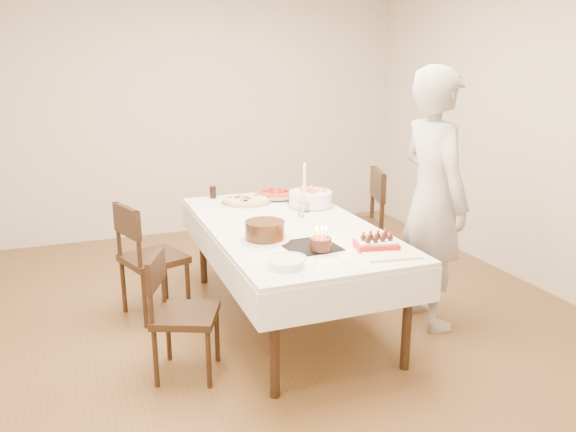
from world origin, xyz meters
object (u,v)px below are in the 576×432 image
object	(u,v)px
dining_table	(288,272)
taper_candle	(304,187)
pizza_pepperoni	(276,195)
strawberry_box	(376,244)
chair_right_savory	(352,226)
layer_cake	(265,231)
chair_left_savory	(154,258)
pasta_bowl	(311,198)
birthday_cake	(321,239)
pizza_white	(247,201)
person	(433,200)
chair_left_dessert	(186,315)
cola_glass	(213,192)

from	to	relation	value
dining_table	taper_candle	size ratio (longest dim) A/B	5.42
pizza_pepperoni	strawberry_box	world-z (taller)	strawberry_box
chair_right_savory	layer_cake	distance (m)	1.38
chair_left_savory	pizza_pepperoni	bearing A→B (deg)	178.63
dining_table	pasta_bowl	xyz separation A→B (m)	(0.36, 0.43, 0.44)
dining_table	chair_left_savory	world-z (taller)	chair_left_savory
layer_cake	birthday_cake	world-z (taller)	birthday_cake
pizza_white	layer_cake	size ratio (longest dim) A/B	1.27
person	layer_cake	xyz separation A→B (m)	(-1.24, 0.09, -0.12)
pasta_bowl	taper_candle	size ratio (longest dim) A/B	0.90
pizza_pepperoni	pasta_bowl	world-z (taller)	pasta_bowl
chair_left_dessert	pizza_white	xyz separation A→B (m)	(0.76, 1.22, 0.37)
taper_candle	pasta_bowl	bearing A→B (deg)	49.69
chair_left_savory	cola_glass	distance (m)	0.88
pasta_bowl	dining_table	bearing A→B (deg)	-130.02
cola_glass	layer_cake	bearing A→B (deg)	-88.08
chair_left_dessert	strawberry_box	size ratio (longest dim) A/B	3.03
chair_right_savory	pasta_bowl	world-z (taller)	chair_right_savory
chair_left_savory	pasta_bowl	distance (m)	1.34
pizza_pepperoni	person	bearing A→B (deg)	-57.93
chair_left_savory	person	distance (m)	2.12
chair_right_savory	birthday_cake	size ratio (longest dim) A/B	7.19
pizza_white	taper_candle	world-z (taller)	taper_candle
birthday_cake	dining_table	bearing A→B (deg)	88.04
pasta_bowl	taper_candle	bearing A→B (deg)	-130.31
chair_right_savory	pasta_bowl	size ratio (longest dim) A/B	2.84
pasta_bowl	cola_glass	size ratio (longest dim) A/B	3.38
pasta_bowl	birthday_cake	size ratio (longest dim) A/B	2.53
pizza_white	chair_left_savory	bearing A→B (deg)	-162.72
chair_right_savory	pizza_white	world-z (taller)	chair_right_savory
cola_glass	dining_table	bearing A→B (deg)	-72.03
pizza_pepperoni	pasta_bowl	distance (m)	0.43
person	pizza_white	bearing A→B (deg)	45.36
chair_right_savory	dining_table	bearing A→B (deg)	-129.80
taper_candle	layer_cake	world-z (taller)	taper_candle
birthday_cake	strawberry_box	xyz separation A→B (m)	(0.35, -0.08, -0.05)
chair_left_dessert	pizza_pepperoni	size ratio (longest dim) A/B	1.99
pasta_bowl	pizza_pepperoni	bearing A→B (deg)	112.17
person	pasta_bowl	size ratio (longest dim) A/B	5.29
pizza_white	person	bearing A→B (deg)	-46.00
birthday_cake	pizza_white	bearing A→B (deg)	93.36
dining_table	pizza_pepperoni	world-z (taller)	pizza_pepperoni
pizza_white	pasta_bowl	size ratio (longest dim) A/B	1.20
person	taper_candle	bearing A→B (deg)	47.21
person	chair_right_savory	bearing A→B (deg)	11.76
birthday_cake	layer_cake	bearing A→B (deg)	127.16
cola_glass	person	bearing A→B (deg)	-47.04
dining_table	layer_cake	world-z (taller)	layer_cake
person	pizza_pepperoni	xyz separation A→B (m)	(-0.76, 1.22, -0.17)
pizza_pepperoni	strawberry_box	size ratio (longest dim) A/B	1.52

